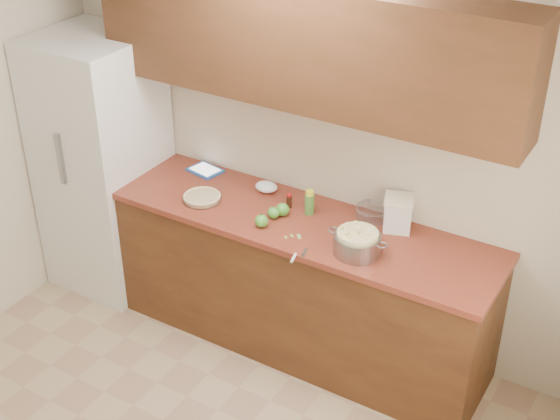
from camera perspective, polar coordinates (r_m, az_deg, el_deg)
The scene contains 20 objects.
room_shell at distance 3.50m, azimuth -11.86°, elevation -5.82°, with size 3.60×3.60×3.60m.
counter_run at distance 4.94m, azimuth 0.53°, elevation -4.99°, with size 2.64×0.68×0.92m.
upper_cabinets at distance 4.37m, azimuth 1.68°, elevation 12.11°, with size 2.60×0.34×0.70m, color #502A18.
fridge at distance 5.46m, azimuth -12.80°, elevation 3.27°, with size 0.70×0.70×1.80m, color silver.
pie at distance 4.86m, azimuth -5.73°, elevation 0.91°, with size 0.24×0.24×0.04m.
colander at distance 4.34m, azimuth 5.67°, elevation -2.40°, with size 0.36×0.27×0.13m.
flour_canister at distance 4.57m, azimuth 8.64°, elevation -0.22°, with size 0.21×0.21×0.21m.
tablet at distance 5.21m, azimuth -5.50°, elevation 2.92°, with size 0.24×0.20×0.02m.
paring_knife at distance 4.31m, azimuth 1.12°, elevation -3.46°, with size 0.06×0.17×0.02m.
lemon_bottle at distance 4.68m, azimuth 2.17°, elevation 0.54°, with size 0.06×0.06×0.16m.
cinnamon_shaker at distance 4.73m, azimuth 2.19°, elevation 0.54°, with size 0.04×0.04×0.10m.
vanilla_bottle at distance 4.75m, azimuth 0.67°, elevation 0.68°, with size 0.03×0.03×0.10m.
mixing_bowl at distance 4.68m, azimuth 6.80°, elevation -0.14°, with size 0.21×0.21×0.08m.
paper_towel at distance 4.94m, azimuth -1.00°, elevation 1.71°, with size 0.15×0.12×0.06m, color white.
apple_left at distance 4.65m, azimuth -0.48°, elevation -0.21°, with size 0.07×0.07×0.08m.
apple_center at distance 4.67m, azimuth 0.19°, elevation 0.04°, with size 0.08×0.08×0.09m.
apple_front at distance 4.56m, azimuth -1.36°, elevation -0.80°, with size 0.08×0.08×0.09m.
peel_a at distance 4.50m, azimuth 0.86°, elevation -1.89°, with size 0.03×0.01×0.00m, color #8BB759.
peel_b at distance 4.49m, azimuth 1.40°, elevation -1.95°, with size 0.05×0.02×0.00m, color #8BB759.
peel_c at distance 4.48m, azimuth 0.43°, elevation -2.00°, with size 0.03×0.01×0.00m, color #8BB759.
Camera 1 is at (2.03, -1.98, 3.35)m, focal length 50.00 mm.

